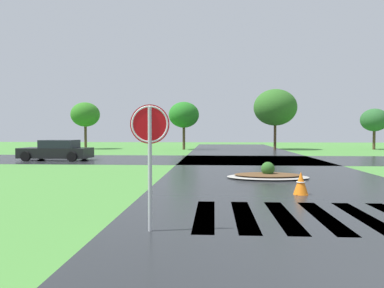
{
  "coord_description": "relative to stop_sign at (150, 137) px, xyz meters",
  "views": [
    {
      "loc": [
        -2.49,
        -4.35,
        1.95
      ],
      "look_at": [
        -3.54,
        13.15,
        1.34
      ],
      "focal_mm": 34.55,
      "sensor_mm": 36.0,
      "label": 1
    }
  ],
  "objects": [
    {
      "name": "crosswalk_stripes",
      "position": [
        3.73,
        1.43,
        -1.83
      ],
      "size": [
        5.85,
        3.31,
        0.01
      ],
      "color": "white",
      "rests_on": "ground"
    },
    {
      "name": "asphalt_roadway",
      "position": [
        3.73,
        7.28,
        -1.83
      ],
      "size": [
        9.37,
        80.0,
        0.01
      ],
      "primitive_type": "cube",
      "color": "#232628",
      "rests_on": "ground"
    },
    {
      "name": "background_treeline",
      "position": [
        3.73,
        32.34,
        2.18
      ],
      "size": [
        33.86,
        4.53,
        6.38
      ],
      "color": "#4C3823",
      "rests_on": "ground"
    },
    {
      "name": "median_island",
      "position": [
        3.46,
        8.3,
        -1.7
      ],
      "size": [
        3.37,
        2.05,
        0.68
      ],
      "color": "#9E9B93",
      "rests_on": "ground"
    },
    {
      "name": "asphalt_cross_road",
      "position": [
        3.73,
        18.11,
        -1.83
      ],
      "size": [
        90.0,
        8.44,
        0.01
      ],
      "primitive_type": "cube",
      "color": "#232628",
      "rests_on": "ground"
    },
    {
      "name": "car_silver_hatch",
      "position": [
        -9.28,
        16.97,
        -1.19
      ],
      "size": [
        4.67,
        2.35,
        1.36
      ],
      "rotation": [
        0.0,
        0.0,
        3.1
      ],
      "color": "black",
      "rests_on": "ground"
    },
    {
      "name": "traffic_cone",
      "position": [
        3.9,
        4.38,
        -1.48
      ],
      "size": [
        0.46,
        0.46,
        0.71
      ],
      "color": "orange",
      "rests_on": "ground"
    },
    {
      "name": "stop_sign",
      "position": [
        0.0,
        0.0,
        0.0
      ],
      "size": [
        0.76,
        0.09,
        2.47
      ],
      "rotation": [
        0.0,
        0.0,
        0.07
      ],
      "color": "#B2B5BA",
      "rests_on": "ground"
    }
  ]
}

